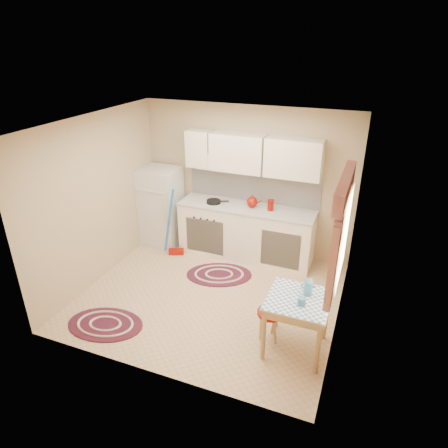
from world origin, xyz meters
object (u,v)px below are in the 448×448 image
at_px(stool, 270,325).
at_px(table, 296,324).
at_px(fridge, 161,206).
at_px(base_cabinets, 246,233).

bearing_deg(stool, table, -7.48).
xyz_separation_m(table, stool, (-0.32, 0.04, -0.15)).
height_order(fridge, table, fridge).
relative_size(fridge, base_cabinets, 0.62).
height_order(base_cabinets, stool, base_cabinets).
relative_size(fridge, table, 1.94).
xyz_separation_m(base_cabinets, table, (1.28, -1.92, -0.08)).
height_order(fridge, stool, fridge).
bearing_deg(base_cabinets, table, -56.42).
relative_size(base_cabinets, table, 3.12).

